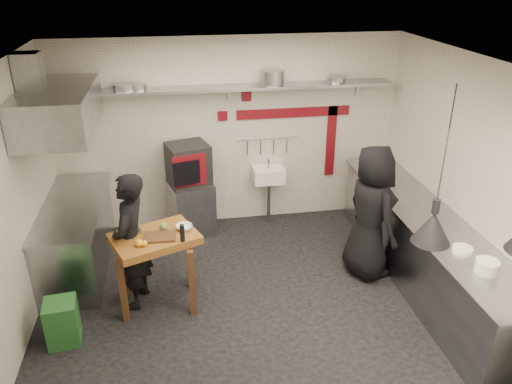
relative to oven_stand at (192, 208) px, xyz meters
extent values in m
plane|color=black|center=(0.63, -1.75, -0.40)|extent=(5.00, 5.00, 0.00)
plane|color=silver|center=(0.63, -1.75, 2.40)|extent=(5.00, 5.00, 0.00)
cube|color=silver|center=(0.63, 0.35, 1.00)|extent=(5.00, 0.04, 2.80)
cube|color=silver|center=(0.63, -3.85, 1.00)|extent=(5.00, 0.04, 2.80)
cube|color=silver|center=(-1.87, -1.75, 1.00)|extent=(0.04, 4.20, 2.80)
cube|color=silver|center=(3.13, -1.75, 1.00)|extent=(0.04, 4.20, 2.80)
cube|color=maroon|center=(1.58, 0.33, 1.28)|extent=(1.70, 0.02, 0.14)
cube|color=maroon|center=(2.18, 0.33, 0.80)|extent=(0.14, 0.02, 1.10)
cube|color=maroon|center=(0.88, 0.33, 1.55)|extent=(0.14, 0.02, 0.14)
cube|color=maroon|center=(0.53, 0.33, 1.28)|extent=(0.14, 0.02, 0.14)
cube|color=gray|center=(0.63, 0.17, 1.72)|extent=(4.60, 0.34, 0.04)
cube|color=gray|center=(-1.27, 0.32, 1.62)|extent=(0.04, 0.06, 0.24)
cube|color=gray|center=(0.63, 0.32, 1.62)|extent=(0.04, 0.06, 0.24)
cube|color=gray|center=(2.53, 0.32, 1.62)|extent=(0.04, 0.06, 0.24)
cylinder|color=gray|center=(-0.79, 0.17, 1.79)|extent=(0.37, 0.37, 0.09)
cylinder|color=gray|center=(-0.61, 0.17, 1.78)|extent=(0.32, 0.32, 0.07)
cylinder|color=gray|center=(1.23, 0.17, 1.84)|extent=(0.36, 0.36, 0.20)
cylinder|color=gray|center=(2.16, 0.17, 1.78)|extent=(0.32, 0.32, 0.08)
cube|color=gray|center=(0.00, 0.00, 0.00)|extent=(0.71, 0.67, 0.80)
cube|color=black|center=(-0.01, 0.04, 0.69)|extent=(0.67, 0.64, 0.58)
cube|color=maroon|center=(0.00, -0.23, 0.69)|extent=(0.46, 0.15, 0.46)
cube|color=black|center=(-0.05, -0.31, 0.69)|extent=(0.37, 0.12, 0.34)
cube|color=white|center=(1.18, 0.17, 0.38)|extent=(0.46, 0.34, 0.22)
cylinder|color=gray|center=(1.18, 0.17, 0.56)|extent=(0.03, 0.03, 0.14)
cylinder|color=gray|center=(1.18, 0.13, -0.06)|extent=(0.06, 0.06, 0.66)
cylinder|color=gray|center=(1.18, 0.31, 0.92)|extent=(0.90, 0.02, 0.02)
cube|color=gray|center=(2.78, -1.75, 0.05)|extent=(0.70, 3.80, 0.90)
cube|color=gray|center=(2.78, -1.75, 0.52)|extent=(0.76, 3.90, 0.03)
cylinder|color=white|center=(2.75, -2.95, 0.60)|extent=(0.24, 0.24, 0.13)
cylinder|color=white|center=(2.73, -2.56, 0.56)|extent=(0.22, 0.22, 0.05)
cube|color=gray|center=(-1.52, -0.70, 0.05)|extent=(0.70, 1.90, 0.90)
cube|color=gray|center=(-1.52, -0.70, 0.52)|extent=(0.76, 2.00, 0.03)
cube|color=gray|center=(-1.47, -0.70, 1.75)|extent=(0.78, 1.60, 0.50)
cube|color=gray|center=(-1.72, -0.70, 2.15)|extent=(0.28, 0.28, 0.50)
cube|color=#215A25|center=(-1.48, -2.15, -0.15)|extent=(0.36, 0.36, 0.50)
cube|color=#4F311B|center=(-0.41, -1.71, 0.53)|extent=(0.36, 0.26, 0.02)
cylinder|color=black|center=(-0.16, -1.83, 0.62)|extent=(0.07, 0.07, 0.20)
sphere|color=orange|center=(-0.63, -1.86, 0.56)|extent=(0.11, 0.11, 0.09)
sphere|color=orange|center=(-0.57, -1.87, 0.56)|extent=(0.08, 0.08, 0.07)
sphere|color=#5B7D37|center=(-0.37, -1.56, 0.57)|extent=(0.11, 0.11, 0.09)
cube|color=gray|center=(-0.70, -1.57, 0.54)|extent=(0.18, 0.14, 0.03)
imported|color=white|center=(-0.13, -1.57, 0.55)|extent=(0.24, 0.24, 0.06)
imported|color=black|center=(-0.74, -1.58, 0.42)|extent=(0.53, 0.68, 1.65)
imported|color=black|center=(2.17, -1.44, 0.47)|extent=(0.72, 0.95, 1.74)
camera|label=1|loc=(-0.16, -6.62, 3.31)|focal=35.00mm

